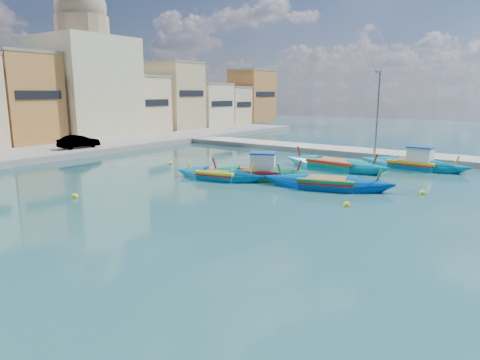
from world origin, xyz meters
TOP-DOWN VIEW (x-y plane):
  - ground at (0.00, 0.00)m, footprint 160.00×160.00m
  - east_quay at (18.00, 0.00)m, footprint 4.00×70.00m
  - north_quay at (0.00, 32.00)m, footprint 80.00×8.00m
  - north_townhouses at (6.68, 39.36)m, footprint 83.20×7.87m
  - church_block at (10.00, 40.00)m, footprint 10.00×10.00m
  - quay_street_lamp at (17.44, 6.00)m, footprint 1.18×0.16m
  - luzzu_turquoise_cabin at (12.79, 1.29)m, footprint 2.38×8.97m
  - luzzu_blue_cabin at (1.94, 9.17)m, footprint 5.65×8.38m
  - luzzu_cyan_mid at (8.85, 6.36)m, footprint 3.08×9.58m
  - luzzu_green at (0.37, 11.32)m, footprint 3.20×7.31m
  - luzzu_blue_south at (2.10, 3.90)m, footprint 4.34×8.92m
  - mooring_buoys at (2.67, 6.48)m, footprint 24.27×20.52m

SIDE VIEW (x-z plane):
  - ground at x=0.00m, z-range 0.00..0.00m
  - mooring_buoys at x=2.67m, z-range -0.10..0.26m
  - luzzu_green at x=0.37m, z-range -0.88..1.36m
  - east_quay at x=18.00m, z-range 0.00..0.50m
  - luzzu_blue_south at x=2.10m, z-range -0.99..1.52m
  - luzzu_cyan_mid at x=8.85m, z-range -1.10..1.68m
  - north_quay at x=0.00m, z-range 0.00..0.60m
  - luzzu_turquoise_cabin at x=12.79m, z-range -1.08..1.77m
  - luzzu_blue_cabin at x=1.94m, z-range -1.12..1.85m
  - quay_street_lamp at x=17.44m, z-range 0.34..8.34m
  - north_townhouses at x=6.68m, z-range -0.10..10.09m
  - church_block at x=10.00m, z-range -1.14..17.96m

